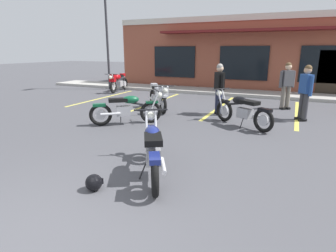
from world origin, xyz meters
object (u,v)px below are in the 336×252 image
motorcycle_foreground_classic (153,149)px  person_by_back_row (219,86)px  parking_lot_lamp_post (105,22)px  person_in_black_shirt (287,83)px  helmet_on_pavement (94,182)px  motorcycle_red_sportbike (118,81)px  person_in_shorts_foreground (305,90)px  motorcycle_black_cruiser (242,110)px  motorcycle_green_cafe_racer (127,109)px  motorcycle_blue_standard (158,96)px

motorcycle_foreground_classic → person_by_back_row: (-0.15, 5.06, 0.49)m
motorcycle_foreground_classic → parking_lot_lamp_post: parking_lot_lamp_post is taller
person_in_black_shirt → parking_lot_lamp_post: (-9.06, 1.79, 2.56)m
person_in_black_shirt → person_by_back_row: same height
person_in_black_shirt → helmet_on_pavement: (-2.39, -7.85, -0.82)m
motorcycle_red_sportbike → person_in_shorts_foreground: person_in_shorts_foreground is taller
motorcycle_red_sportbike → parking_lot_lamp_post: (-0.98, 0.51, 2.98)m
person_in_shorts_foreground → helmet_on_pavement: person_in_shorts_foreground is taller
person_in_shorts_foreground → parking_lot_lamp_post: 10.53m
person_in_black_shirt → person_by_back_row: (-1.99, -1.90, 0.00)m
motorcycle_red_sportbike → person_in_black_shirt: bearing=-9.0°
motorcycle_foreground_classic → person_by_back_row: 5.09m
person_by_back_row → parking_lot_lamp_post: parking_lot_lamp_post is taller
motorcycle_black_cruiser → person_by_back_row: size_ratio=1.10×
motorcycle_black_cruiser → parking_lot_lamp_post: (-8.05, 4.87, 3.05)m
motorcycle_red_sportbike → motorcycle_green_cafe_racer: (4.00, -5.50, -0.07)m
person_in_shorts_foreground → motorcycle_blue_standard: bearing=-174.2°
motorcycle_red_sportbike → motorcycle_green_cafe_racer: bearing=-54.0°
person_in_shorts_foreground → parking_lot_lamp_post: size_ratio=0.30×
motorcycle_blue_standard → person_in_black_shirt: bearing=27.3°
person_in_shorts_foreground → person_by_back_row: bearing=-174.2°
motorcycle_black_cruiser → motorcycle_green_cafe_racer: bearing=-159.6°
motorcycle_foreground_classic → person_in_shorts_foreground: 5.86m
motorcycle_foreground_classic → helmet_on_pavement: motorcycle_foreground_classic is taller
person_in_black_shirt → person_in_shorts_foreground: size_ratio=1.00×
motorcycle_black_cruiser → person_in_black_shirt: 3.28m
person_by_back_row → parking_lot_lamp_post: size_ratio=0.30×
person_in_black_shirt → person_in_shorts_foreground: bearing=-70.9°
person_in_black_shirt → helmet_on_pavement: 8.25m
motorcycle_green_cafe_racer → parking_lot_lamp_post: (-4.98, 6.01, 3.05)m
motorcycle_blue_standard → person_in_shorts_foreground: 4.71m
motorcycle_foreground_classic → motorcycle_green_cafe_racer: 3.54m
motorcycle_black_cruiser → helmet_on_pavement: bearing=-106.2°
person_in_black_shirt → person_by_back_row: 2.75m
motorcycle_foreground_classic → motorcycle_blue_standard: (-2.27, 4.85, 0.07)m
motorcycle_foreground_classic → helmet_on_pavement: 1.10m
person_in_shorts_foreground → helmet_on_pavement: 6.93m
motorcycle_red_sportbike → motorcycle_green_cafe_racer: same height
motorcycle_red_sportbike → motorcycle_black_cruiser: same height
motorcycle_foreground_classic → helmet_on_pavement: bearing=-122.5°
motorcycle_blue_standard → parking_lot_lamp_post: size_ratio=0.31×
motorcycle_foreground_classic → person_in_black_shirt: bearing=75.3°
person_by_back_row → helmet_on_pavement: person_by_back_row is taller
motorcycle_foreground_classic → motorcycle_blue_standard: same height
motorcycle_black_cruiser → motorcycle_blue_standard: (-3.09, 0.97, 0.07)m
motorcycle_red_sportbike → motorcycle_green_cafe_racer: 6.80m
motorcycle_foreground_classic → motorcycle_black_cruiser: bearing=78.1°
motorcycle_foreground_classic → motorcycle_green_cafe_racer: same height
person_in_black_shirt → motorcycle_blue_standard: bearing=-152.7°
person_in_shorts_foreground → helmet_on_pavement: size_ratio=6.44×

